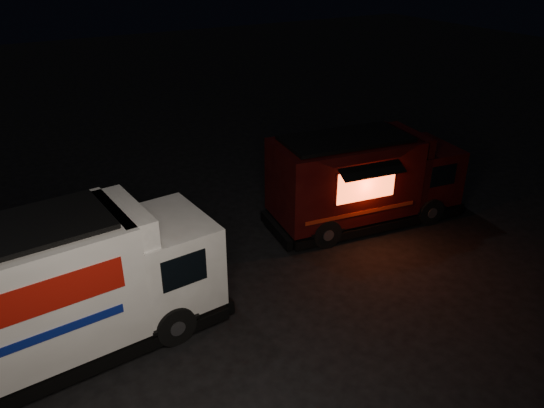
{
  "coord_description": "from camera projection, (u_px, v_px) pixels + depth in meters",
  "views": [
    {
      "loc": [
        -3.82,
        -8.72,
        7.49
      ],
      "look_at": [
        2.32,
        2.0,
        1.33
      ],
      "focal_mm": 35.0,
      "sensor_mm": 36.0,
      "label": 1
    }
  ],
  "objects": [
    {
      "name": "white_truck",
      "position": [
        58.0,
        290.0,
        10.15
      ],
      "size": [
        6.76,
        2.83,
        2.99
      ],
      "primitive_type": null,
      "rotation": [
        0.0,
        0.0,
        0.09
      ],
      "color": "white",
      "rests_on": "ground"
    },
    {
      "name": "red_truck",
      "position": [
        366.0,
        178.0,
        15.25
      ],
      "size": [
        6.03,
        2.86,
        2.7
      ],
      "primitive_type": null,
      "rotation": [
        0.0,
        0.0,
        -0.13
      ],
      "color": "#360B09",
      "rests_on": "ground"
    },
    {
      "name": "ground",
      "position": [
        226.0,
        315.0,
        11.81
      ],
      "size": [
        80.0,
        80.0,
        0.0
      ],
      "primitive_type": "plane",
      "color": "black",
      "rests_on": "ground"
    }
  ]
}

